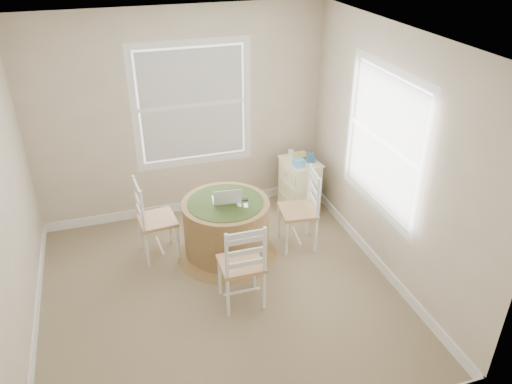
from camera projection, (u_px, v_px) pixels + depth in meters
name	position (u px, v px, depth m)	size (l,w,h in m)	color
room	(229.00, 174.00, 4.73)	(3.64, 3.64, 2.64)	#927C5D
round_table	(226.00, 226.00, 5.62)	(1.15, 1.15, 0.70)	brown
chair_left	(157.00, 219.00, 5.57)	(0.42, 0.40, 0.95)	white
chair_near	(241.00, 263.00, 4.87)	(0.42, 0.40, 0.95)	white
chair_right	(298.00, 211.00, 5.74)	(0.42, 0.40, 0.95)	white
laptop	(226.00, 199.00, 5.47)	(0.33, 0.30, 0.21)	white
mouse	(239.00, 205.00, 5.41)	(0.05, 0.09, 0.03)	white
phone	(246.00, 206.00, 5.40)	(0.04, 0.09, 0.02)	#B7BABF
keys	(245.00, 200.00, 5.50)	(0.06, 0.05, 0.03)	black
corner_chest	(299.00, 185.00, 6.53)	(0.46, 0.58, 0.71)	#F1E8B5
tissue_box	(299.00, 162.00, 6.20)	(0.12, 0.12, 0.10)	#59A0CD
box_yellow	(304.00, 157.00, 6.38)	(0.15, 0.10, 0.06)	gold
box_blue	(310.00, 158.00, 6.29)	(0.08, 0.08, 0.12)	#2F578F
cup_cream	(292.00, 154.00, 6.44)	(0.07, 0.07, 0.09)	beige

